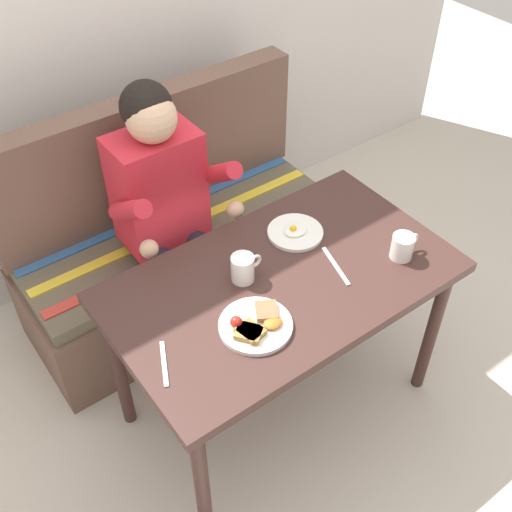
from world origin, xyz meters
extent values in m
plane|color=beige|center=(0.00, 0.00, 0.00)|extent=(8.00, 8.00, 0.00)
cube|color=#3C2520|center=(0.00, 0.00, 0.71)|extent=(1.20, 0.70, 0.04)
cylinder|color=#3C2520|center=(-0.54, -0.29, 0.34)|extent=(0.05, 0.05, 0.69)
cylinder|color=#3C2520|center=(0.54, -0.29, 0.34)|extent=(0.05, 0.05, 0.69)
cylinder|color=#3C2520|center=(-0.54, 0.29, 0.34)|extent=(0.05, 0.05, 0.69)
cylinder|color=#3C2520|center=(0.54, 0.29, 0.34)|extent=(0.05, 0.05, 0.69)
cube|color=brown|center=(0.00, 0.72, 0.20)|extent=(1.44, 0.56, 0.40)
cube|color=brown|center=(0.00, 0.72, 0.43)|extent=(1.40, 0.52, 0.06)
cube|color=brown|center=(0.00, 0.94, 0.73)|extent=(1.44, 0.12, 0.54)
cube|color=#C63D33|center=(0.00, 0.58, 0.46)|extent=(1.38, 0.05, 0.01)
cube|color=yellow|center=(0.00, 0.72, 0.46)|extent=(1.38, 0.05, 0.01)
cube|color=#336099|center=(0.00, 0.86, 0.46)|extent=(1.38, 0.05, 0.01)
cube|color=red|center=(-0.10, 0.66, 0.76)|extent=(0.34, 0.22, 0.48)
sphere|color=#DBAD89|center=(-0.10, 0.64, 1.09)|extent=(0.19, 0.19, 0.19)
sphere|color=black|center=(-0.10, 0.67, 1.12)|extent=(0.19, 0.19, 0.19)
cylinder|color=red|center=(-0.29, 0.52, 0.83)|extent=(0.07, 0.29, 0.23)
cylinder|color=red|center=(0.09, 0.52, 0.83)|extent=(0.07, 0.29, 0.23)
sphere|color=#DBAD89|center=(-0.29, 0.40, 0.73)|extent=(0.07, 0.07, 0.07)
sphere|color=#DBAD89|center=(0.09, 0.40, 0.73)|extent=(0.07, 0.07, 0.07)
cylinder|color=#232333|center=(-0.19, 0.49, 0.52)|extent=(0.09, 0.34, 0.09)
cylinder|color=#232333|center=(-0.19, 0.32, 0.26)|extent=(0.08, 0.08, 0.52)
cube|color=black|center=(-0.19, 0.26, 0.03)|extent=(0.09, 0.20, 0.05)
cylinder|color=#232333|center=(-0.02, 0.49, 0.52)|extent=(0.09, 0.34, 0.09)
cylinder|color=#232333|center=(-0.02, 0.32, 0.26)|extent=(0.08, 0.08, 0.52)
cube|color=black|center=(-0.02, 0.26, 0.03)|extent=(0.09, 0.20, 0.05)
cylinder|color=white|center=(-0.20, -0.12, 0.74)|extent=(0.24, 0.24, 0.02)
cube|color=#A07037|center=(-0.25, -0.15, 0.76)|extent=(0.10, 0.10, 0.02)
cube|color=olive|center=(-0.24, -0.15, 0.76)|extent=(0.08, 0.09, 0.02)
cube|color=brown|center=(-0.15, -0.11, 0.76)|extent=(0.10, 0.10, 0.02)
sphere|color=red|center=(-0.26, -0.09, 0.76)|extent=(0.04, 0.04, 0.04)
ellipsoid|color=#CC6623|center=(-0.16, -0.16, 0.76)|extent=(0.06, 0.05, 0.02)
cylinder|color=white|center=(0.18, 0.15, 0.74)|extent=(0.21, 0.21, 0.01)
ellipsoid|color=white|center=(0.18, 0.15, 0.75)|extent=(0.09, 0.08, 0.01)
sphere|color=yellow|center=(0.17, 0.15, 0.76)|extent=(0.03, 0.03, 0.03)
cylinder|color=white|center=(0.41, -0.16, 0.78)|extent=(0.08, 0.08, 0.09)
cylinder|color=brown|center=(0.41, -0.16, 0.82)|extent=(0.07, 0.07, 0.01)
torus|color=white|center=(0.46, -0.16, 0.78)|extent=(0.05, 0.01, 0.05)
cylinder|color=white|center=(-0.11, 0.08, 0.78)|extent=(0.08, 0.08, 0.10)
cylinder|color=brown|center=(-0.11, 0.08, 0.82)|extent=(0.07, 0.07, 0.01)
torus|color=white|center=(-0.06, 0.08, 0.78)|extent=(0.05, 0.01, 0.05)
cube|color=silver|center=(-0.51, -0.08, 0.73)|extent=(0.09, 0.16, 0.00)
cube|color=silver|center=(0.19, -0.07, 0.73)|extent=(0.07, 0.20, 0.00)
camera|label=1|loc=(-0.97, -1.17, 2.25)|focal=43.95mm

